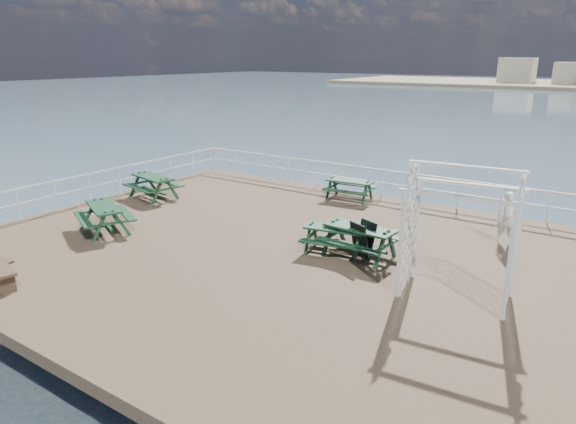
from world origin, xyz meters
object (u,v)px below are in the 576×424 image
at_px(picnic_table_c, 335,234).
at_px(picnic_table_d, 104,212).
at_px(picnic_table_b, 350,185).
at_px(picnic_table_e, 360,235).
at_px(picnic_table_a, 153,182).
at_px(trellis_arbor, 459,240).
at_px(person, 508,218).

bearing_deg(picnic_table_c, picnic_table_d, -171.50).
height_order(picnic_table_b, picnic_table_e, picnic_table_e).
relative_size(picnic_table_a, picnic_table_b, 1.20).
relative_size(trellis_arbor, person, 1.97).
bearing_deg(picnic_table_e, person, 50.38).
distance_m(picnic_table_d, picnic_table_e, 8.01).
height_order(picnic_table_d, trellis_arbor, trellis_arbor).
relative_size(picnic_table_c, person, 1.25).
distance_m(picnic_table_b, picnic_table_e, 5.83).
bearing_deg(picnic_table_a, picnic_table_e, 5.84).
distance_m(picnic_table_b, picnic_table_c, 5.65).
height_order(picnic_table_c, picnic_table_e, picnic_table_e).
distance_m(picnic_table_a, picnic_table_b, 7.60).
height_order(picnic_table_a, picnic_table_d, picnic_table_a).
bearing_deg(picnic_table_c, trellis_arbor, -25.11).
distance_m(picnic_table_a, picnic_table_c, 8.77).
relative_size(picnic_table_c, picnic_table_d, 0.81).
relative_size(picnic_table_b, picnic_table_d, 0.78).
height_order(picnic_table_a, picnic_table_b, picnic_table_a).
height_order(trellis_arbor, person, trellis_arbor).
distance_m(picnic_table_d, trellis_arbor, 10.66).
bearing_deg(trellis_arbor, person, 82.30).
bearing_deg(person, picnic_table_d, -165.48).
bearing_deg(picnic_table_a, person, 22.24).
distance_m(picnic_table_a, picnic_table_d, 4.01).
bearing_deg(picnic_table_c, picnic_table_e, 0.61).
bearing_deg(picnic_table_a, picnic_table_c, 4.46).
bearing_deg(picnic_table_a, picnic_table_d, -51.60).
xyz_separation_m(picnic_table_b, picnic_table_e, (2.95, -5.03, 0.06)).
bearing_deg(picnic_table_d, picnic_table_b, 83.88).
height_order(picnic_table_b, trellis_arbor, trellis_arbor).
xyz_separation_m(picnic_table_a, picnic_table_e, (9.37, -0.98, -0.01)).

